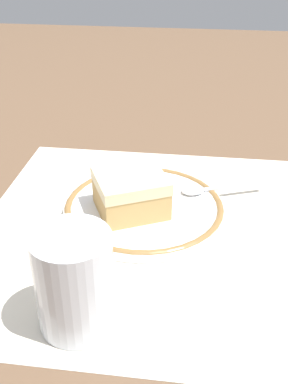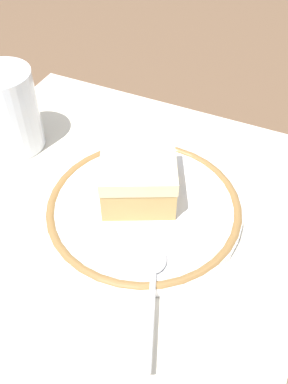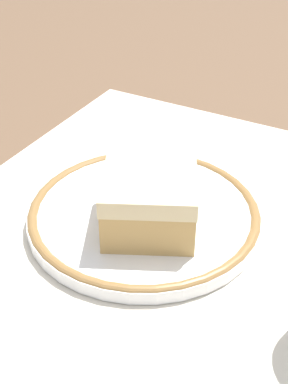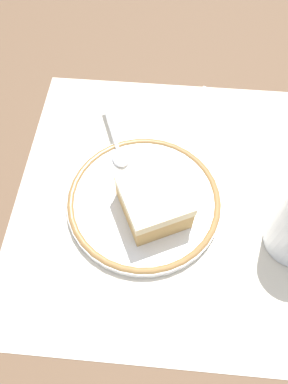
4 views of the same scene
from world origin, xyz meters
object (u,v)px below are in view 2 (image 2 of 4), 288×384
plate (144,208)px  cake_slice (138,175)px  spoon (153,277)px  cup (9,115)px

plate → cake_slice: size_ratio=1.91×
spoon → cup: 0.27m
plate → cake_slice: bearing=132.1°
spoon → cup: cup is taller
plate → cup: size_ratio=2.07×
plate → cake_slice: 0.04m
cake_slice → spoon: (0.06, -0.10, -0.02)m
plate → spoon: spoon is taller
spoon → cup: size_ratio=1.18×
plate → cake_slice: (-0.01, 0.01, 0.03)m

